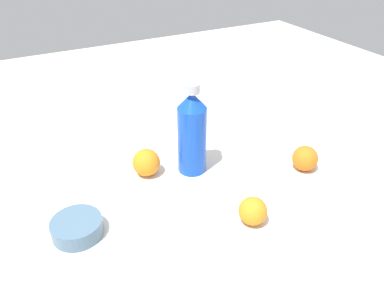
{
  "coord_description": "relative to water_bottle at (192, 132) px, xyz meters",
  "views": [
    {
      "loc": [
        -0.44,
        -0.74,
        0.6
      ],
      "look_at": [
        -0.05,
        0.01,
        0.08
      ],
      "focal_mm": 35.59,
      "sensor_mm": 36.0,
      "label": 1
    }
  ],
  "objects": [
    {
      "name": "ground_plane",
      "position": [
        0.05,
        -0.01,
        -0.12
      ],
      "size": [
        2.4,
        2.4,
        0.0
      ],
      "primitive_type": "plane",
      "color": "silver"
    },
    {
      "name": "water_bottle",
      "position": [
        0.0,
        0.0,
        0.0
      ],
      "size": [
        0.08,
        0.08,
        0.25
      ],
      "rotation": [
        0.0,
        0.0,
        2.52
      ],
      "color": "blue",
      "rests_on": "ground_plane"
    },
    {
      "name": "orange_0",
      "position": [
        -0.12,
        0.04,
        -0.08
      ],
      "size": [
        0.07,
        0.07,
        0.07
      ],
      "primitive_type": "sphere",
      "color": "orange",
      "rests_on": "ground_plane"
    },
    {
      "name": "orange_1",
      "position": [
        0.27,
        -0.14,
        -0.08
      ],
      "size": [
        0.07,
        0.07,
        0.07
      ],
      "primitive_type": "sphere",
      "color": "orange",
      "rests_on": "ground_plane"
    },
    {
      "name": "orange_2",
      "position": [
        0.02,
        -0.25,
        -0.08
      ],
      "size": [
        0.06,
        0.06,
        0.06
      ],
      "primitive_type": "sphere",
      "color": "orange",
      "rests_on": "ground_plane"
    },
    {
      "name": "ceramic_bowl",
      "position": [
        -0.33,
        -0.1,
        -0.1
      ],
      "size": [
        0.11,
        0.11,
        0.04
      ],
      "primitive_type": "cylinder",
      "color": "slate",
      "rests_on": "ground_plane"
    }
  ]
}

